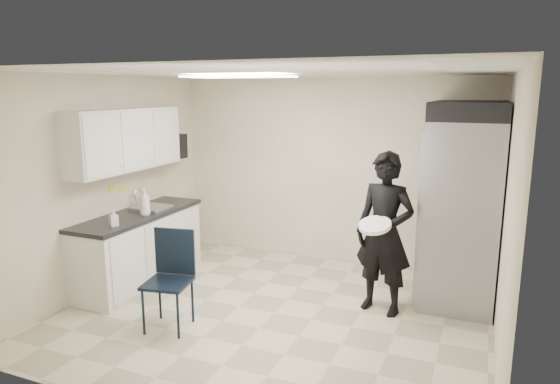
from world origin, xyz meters
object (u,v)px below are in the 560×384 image
at_px(commercial_fridge, 462,211).
at_px(man_tuxedo, 384,234).
at_px(lower_counter, 140,249).
at_px(folding_chair, 167,283).

xyz_separation_m(commercial_fridge, man_tuxedo, (-0.75, -0.75, -0.16)).
relative_size(lower_counter, man_tuxedo, 1.06).
bearing_deg(commercial_fridge, folding_chair, -143.13).
bearing_deg(lower_counter, folding_chair, -41.04).
distance_m(commercial_fridge, man_tuxedo, 1.07).
height_order(commercial_fridge, folding_chair, commercial_fridge).
bearing_deg(commercial_fridge, man_tuxedo, -134.97).
distance_m(lower_counter, man_tuxedo, 3.08).
bearing_deg(folding_chair, man_tuxedo, 22.97).
bearing_deg(folding_chair, commercial_fridge, 26.69).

